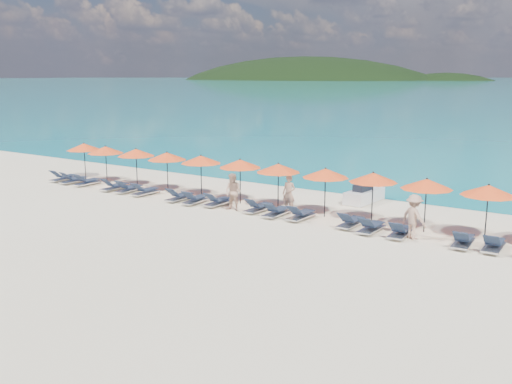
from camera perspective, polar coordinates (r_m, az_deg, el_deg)
The scene contains 35 objects.
ground at distance 23.40m, azimuth -4.12°, elevation -4.12°, with size 1400.00×1400.00×0.00m, color beige.
headland_main at distance 641.51m, azimuth 4.64°, elevation 7.72°, with size 374.00×242.00×126.50m.
headland_small at distance 601.91m, azimuth 18.25°, elevation 7.20°, with size 162.00×126.00×85.50m.
jetski at distance 29.30m, azimuth 10.75°, elevation -0.27°, with size 1.19×2.71×0.94m.
beachgoer_a at distance 26.63m, azimuth 3.30°, elevation -0.18°, with size 0.65×0.43×1.78m, color tan.
beachgoer_b at distance 26.93m, azimuth -2.30°, elevation -0.02°, with size 0.87×0.50×1.79m, color tan.
beachgoer_c at distance 23.19m, azimuth 15.51°, elevation -2.40°, with size 1.15×0.53×1.77m, color tan.
umbrella_0 at distance 36.40m, azimuth -16.83°, elevation 4.35°, with size 2.10×2.10×2.28m.
umbrella_1 at distance 34.58m, azimuth -14.82°, elevation 4.10°, with size 2.10×2.10×2.28m.
umbrella_2 at distance 32.98m, azimuth -11.91°, elevation 3.88°, with size 2.10×2.10×2.28m.
umbrella_3 at distance 31.21m, azimuth -8.90°, elevation 3.56°, with size 2.10×2.10×2.28m.
umbrella_4 at distance 29.77m, azimuth -5.54°, elevation 3.25°, with size 2.10×2.10×2.28m.
umbrella_5 at distance 28.25m, azimuth -1.60°, elevation 2.85°, with size 2.10×2.10×2.28m.
umbrella_6 at distance 26.94m, azimuth 2.25°, elevation 2.41°, with size 2.10×2.10×2.28m.
umbrella_7 at distance 25.72m, azimuth 6.96°, elevation 1.88°, with size 2.10×2.10×2.28m.
umbrella_8 at distance 24.98m, azimuth 11.64°, elevation 1.43°, with size 2.10×2.10×2.28m.
umbrella_9 at distance 24.04m, azimuth 16.70°, elevation 0.78°, with size 2.10×2.10×2.28m.
umbrella_10 at distance 23.49m, azimuth 22.23°, elevation 0.15°, with size 2.10×2.10×2.28m.
lounger_0 at distance 36.43m, azimuth -18.74°, elevation 1.39°, with size 0.68×1.72×0.66m.
lounger_1 at distance 35.48m, azimuth -17.78°, elevation 1.20°, with size 0.69×1.72×0.66m.
lounger_2 at distance 34.59m, azimuth -16.57°, elevation 1.01°, with size 0.69×1.72×0.66m.
lounger_3 at distance 32.75m, azimuth -13.96°, elevation 0.57°, with size 0.64×1.71×0.66m.
lounger_4 at distance 31.96m, azimuth -12.61°, elevation 0.36°, with size 0.68×1.72×0.66m.
lounger_5 at distance 31.05m, azimuth -11.03°, elevation 0.10°, with size 0.67×1.72×0.66m.
lounger_6 at distance 29.39m, azimuth -7.65°, elevation -0.44°, with size 0.64×1.71×0.66m.
lounger_7 at distance 28.63m, azimuth -6.12°, elevation -0.73°, with size 0.76×1.75×0.66m.
lounger_8 at distance 28.07m, azimuth -3.85°, elevation -0.94°, with size 0.66×1.71×0.66m.
lounger_9 at distance 26.78m, azimuth 0.23°, elevation -1.53°, with size 0.69×1.72×0.66m.
lounger_10 at distance 25.97m, azimuth 2.05°, elevation -1.96°, with size 0.64×1.71×0.66m.
lounger_11 at distance 25.46m, azimuth 4.49°, elevation -2.27°, with size 0.68×1.72×0.66m.
lounger_12 at distance 24.48m, azimuth 9.45°, elevation -2.96°, with size 0.66×1.71×0.66m.
lounger_13 at distance 23.84m, azimuth 11.44°, elevation -3.44°, with size 0.65×1.71×0.66m.
lounger_14 at distance 23.42m, azimuth 14.24°, elevation -3.84°, with size 0.72×1.73×0.66m.
lounger_15 at distance 22.84m, azimuth 20.02°, elevation -4.60°, with size 0.73×1.74×0.66m.
lounger_16 at distance 22.74m, azimuth 22.68°, elevation -4.87°, with size 0.68×1.72×0.66m.
Camera 1 is at (13.94, -17.68, 6.37)m, focal length 40.00 mm.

